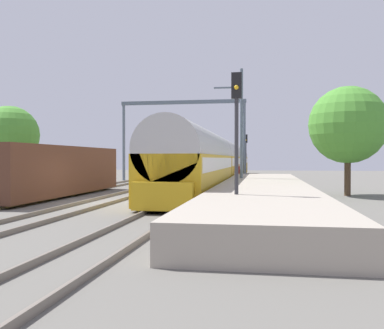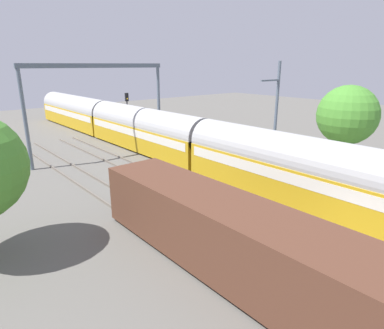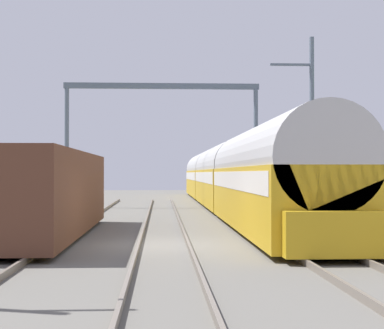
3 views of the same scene
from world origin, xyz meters
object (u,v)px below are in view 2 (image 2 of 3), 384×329
Objects in this scene: railway_signal_far at (127,109)px; catenary_gantry at (99,91)px; person_crossing at (192,145)px; freight_car at (221,233)px; passenger_train at (145,129)px.

catenary_gantry is (-5.91, -5.92, 2.53)m from railway_signal_far.
railway_signal_far is at bearing 100.48° from person_crossing.
freight_car is 26.23m from railway_signal_far.
freight_car is at bearing -102.30° from catenary_gantry.
catenary_gantry is (-5.80, 5.13, 4.59)m from person_crossing.
person_crossing is 0.14× the size of catenary_gantry.
railway_signal_far is (1.92, 6.47, 1.12)m from passenger_train.
railway_signal_far is at bearing 45.01° from catenary_gantry.
railway_signal_far is 0.39× the size of catenary_gantry.
catenary_gantry is at bearing 149.56° from person_crossing.
person_crossing is at bearing -68.49° from passenger_train.
railway_signal_far reaches higher than passenger_train.
freight_car is at bearing -114.22° from passenger_train.
catenary_gantry is at bearing 77.70° from freight_car.
person_crossing is 0.36× the size of railway_signal_far.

